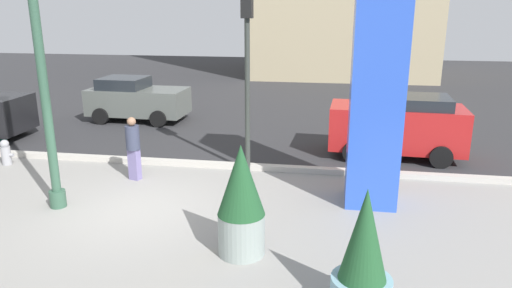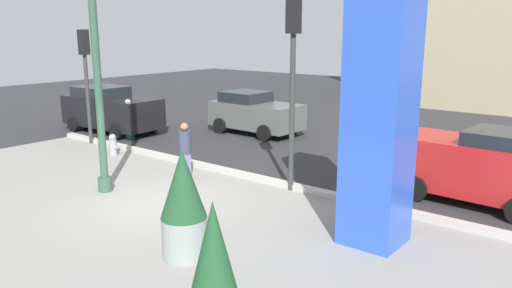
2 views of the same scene
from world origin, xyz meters
name	(u,v)px [view 2 (image 2 of 2)]	position (x,y,z in m)	size (l,w,h in m)	color
ground_plane	(257,170)	(0.00, 4.00, 0.00)	(60.00, 60.00, 0.00)	#2D2D30
plaza_pavement	(85,230)	(0.00, -2.00, 0.00)	(18.00, 10.00, 0.02)	gray
curb_strip	(239,174)	(0.00, 3.12, 0.08)	(18.00, 0.24, 0.16)	#B7B2A8
lamp_post	(96,52)	(-1.88, -0.15, 3.67)	(0.44, 0.44, 7.52)	#335642
art_pillar_blue	(381,98)	(5.13, 1.32, 2.94)	(1.13, 1.13, 5.88)	blue
potted_plant_near_left	(184,204)	(2.65, -1.55, 1.05)	(0.87, 0.87, 2.10)	gray
potted_plant_mid_plaza	(214,276)	(4.73, -2.94, 0.87)	(0.91, 0.91, 1.97)	#7AA8B7
fire_hydrant	(113,145)	(-5.03, 2.37, 0.37)	(0.36, 0.26, 0.75)	#99999E
traffic_light_corner	(293,65)	(1.93, 3.03, 3.35)	(0.28, 0.42, 5.02)	#333833
traffic_light_far_side	(86,68)	(-7.25, 2.97, 2.86)	(0.28, 0.42, 4.23)	#333833
car_curb_west	(481,166)	(6.15, 5.09, 0.96)	(3.99, 2.12, 1.88)	red
car_far_lane	(255,113)	(-3.58, 8.35, 0.86)	(3.87, 2.13, 1.72)	#565B56
car_curb_east	(111,109)	(-8.54, 4.83, 0.95)	(4.55, 2.23, 1.89)	black
pedestrian_on_sidewalk	(185,149)	(-0.88, 1.83, 0.94)	(0.44, 0.44, 1.69)	slate
pedestrian_crossing	(129,117)	(-6.69, 4.33, 0.88)	(0.43, 0.43, 1.60)	#236656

